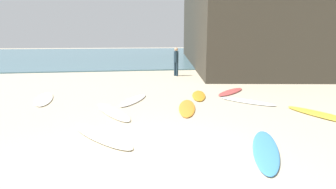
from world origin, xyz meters
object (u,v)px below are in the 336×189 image
(surfboard_3, at_px, (265,149))
(surfboard_7, at_px, (231,92))
(beachgoer_near, at_px, (176,60))
(surfboard_4, at_px, (101,135))
(surfboard_5, at_px, (134,100))
(surfboard_10, at_px, (247,101))
(surfboard_8, at_px, (113,112))
(surfboard_9, at_px, (199,95))
(surfboard_0, at_px, (44,99))
(surfboard_6, at_px, (326,116))
(surfboard_1, at_px, (187,108))

(surfboard_3, distance_m, surfboard_7, 5.91)
(surfboard_7, distance_m, beachgoer_near, 5.53)
(surfboard_4, bearing_deg, surfboard_5, -139.76)
(surfboard_10, height_order, beachgoer_near, beachgoer_near)
(surfboard_3, relative_size, surfboard_8, 0.93)
(beachgoer_near, bearing_deg, surfboard_7, -13.67)
(surfboard_9, distance_m, surfboard_10, 1.88)
(surfboard_4, height_order, surfboard_5, surfboard_5)
(surfboard_5, height_order, surfboard_9, surfboard_9)
(surfboard_0, relative_size, surfboard_9, 1.24)
(surfboard_0, xyz_separation_m, surfboard_6, (8.76, -3.69, 0.01))
(surfboard_5, height_order, surfboard_10, surfboard_5)
(surfboard_4, bearing_deg, surfboard_0, -95.84)
(surfboard_0, height_order, beachgoer_near, beachgoer_near)
(surfboard_0, relative_size, surfboard_4, 1.04)
(surfboard_1, xyz_separation_m, surfboard_7, (2.42, 2.21, 0.00))
(surfboard_0, xyz_separation_m, surfboard_9, (5.86, -0.39, 0.00))
(surfboard_1, relative_size, beachgoer_near, 1.31)
(surfboard_0, relative_size, surfboard_3, 1.09)
(surfboard_0, height_order, surfboard_4, surfboard_4)
(surfboard_5, bearing_deg, surfboard_1, -14.15)
(surfboard_0, distance_m, beachgoer_near, 8.17)
(surfboard_6, bearing_deg, beachgoer_near, 86.39)
(surfboard_3, xyz_separation_m, surfboard_9, (0.06, 5.19, 0.00))
(surfboard_6, bearing_deg, surfboard_3, -167.53)
(surfboard_5, xyz_separation_m, surfboard_8, (-0.68, -1.47, -0.00))
(surfboard_9, bearing_deg, surfboard_7, 32.69)
(surfboard_9, bearing_deg, surfboard_3, -75.81)
(surfboard_5, bearing_deg, surfboard_3, -37.71)
(surfboard_4, relative_size, surfboard_5, 1.14)
(surfboard_1, height_order, surfboard_9, surfboard_9)
(surfboard_1, relative_size, surfboard_10, 1.08)
(surfboard_8, bearing_deg, surfboard_9, -173.40)
(surfboard_6, height_order, surfboard_9, surfboard_6)
(surfboard_6, distance_m, surfboard_7, 4.03)
(surfboard_4, height_order, surfboard_7, surfboard_7)
(surfboard_0, distance_m, surfboard_3, 8.05)
(surfboard_6, bearing_deg, surfboard_0, 137.04)
(surfboard_9, bearing_deg, surfboard_1, -102.28)
(surfboard_3, height_order, surfboard_4, surfboard_3)
(surfboard_0, xyz_separation_m, beachgoer_near, (6.07, 5.40, 0.92))
(surfboard_0, height_order, surfboard_6, surfboard_6)
(surfboard_8, xyz_separation_m, surfboard_10, (4.70, 0.62, 0.00))
(surfboard_8, height_order, surfboard_9, surfboard_9)
(surfboard_5, xyz_separation_m, beachgoer_near, (2.77, 6.14, 0.91))
(surfboard_0, distance_m, surfboard_4, 4.87)
(surfboard_1, relative_size, surfboard_4, 0.94)
(surfboard_1, distance_m, surfboard_7, 3.28)
(surfboard_9, bearing_deg, surfboard_8, -135.88)
(surfboard_8, distance_m, beachgoer_near, 8.40)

